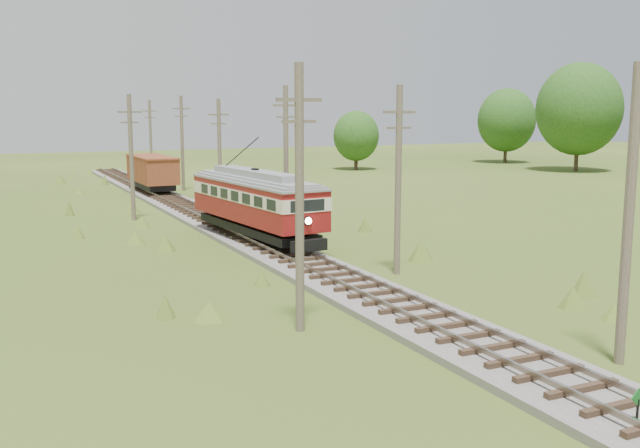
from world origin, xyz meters
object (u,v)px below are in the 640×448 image
gravel_pile (213,195)px  streetcar (255,199)px  switch_marker (638,406)px  gondola (152,171)px

gravel_pile → streetcar: bearing=-99.6°
switch_marker → gravel_pile: (3.41, 45.25, 0.01)m
switch_marker → gondola: 53.23m
streetcar → gondola: bearing=84.5°
switch_marker → gravel_pile: bearing=85.7°
streetcar → gondola: 26.91m
switch_marker → gondola: size_ratio=0.12×
gondola → streetcar: bearing=-90.8°
switch_marker → streetcar: size_ratio=0.09×
streetcar → gravel_pile: size_ratio=3.05×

